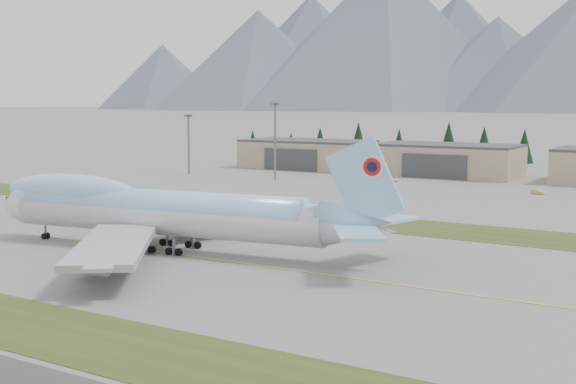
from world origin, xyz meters
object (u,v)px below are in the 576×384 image
Objects in this scene: hangar_left at (308,154)px; service_vehicle_b at (537,194)px; service_vehicle_a at (396,182)px; hangar_center at (447,160)px; boeing_747_freighter at (161,211)px.

service_vehicle_b is (93.32, -37.54, -5.39)m from hangar_left.
hangar_left is 100.73m from service_vehicle_b.
service_vehicle_a is at bearing -30.24° from hangar_left.
hangar_center reaches higher than service_vehicle_b.
service_vehicle_b is (45.46, -9.65, 0.00)m from service_vehicle_a.
hangar_left reaches higher than service_vehicle_b.
boeing_747_freighter is at bearing -90.00° from hangar_center.
boeing_747_freighter is 19.51× the size of service_vehicle_b.
hangar_left is 55.00m from hangar_center.
boeing_747_freighter reaches higher than service_vehicle_b.
service_vehicle_b is at bearing -44.42° from hangar_center.
hangar_center is 16.02× the size of service_vehicle_a.
hangar_center is at bearing 0.00° from hangar_left.
service_vehicle_b is at bearing 63.07° from boeing_747_freighter.
hangar_left is at bearing 135.66° from service_vehicle_a.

